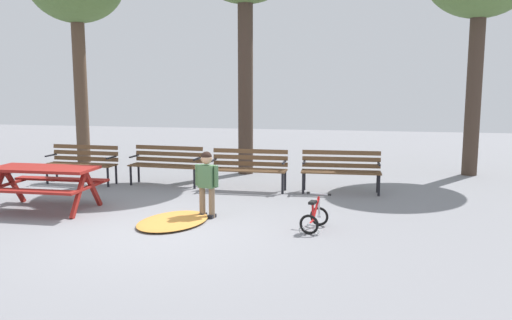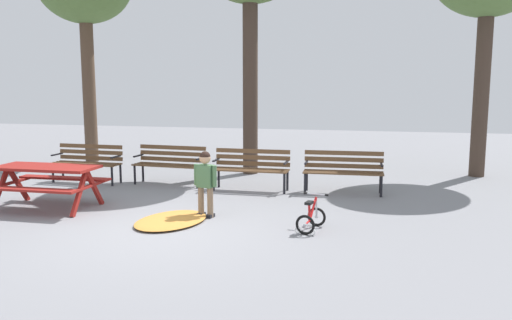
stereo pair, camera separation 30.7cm
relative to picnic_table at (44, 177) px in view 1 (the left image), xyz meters
name	(u,v)px [view 1 (the left image)]	position (x,y,z in m)	size (l,w,h in m)	color
ground	(160,232)	(2.50, -0.92, -0.59)	(36.00, 36.00, 0.00)	gray
picnic_table	(44,177)	(0.00, 0.00, 0.00)	(1.82, 1.36, 0.79)	maroon
park_bench_far_left	(83,161)	(-0.64, 2.40, -0.08)	(1.62, 0.52, 0.85)	brown
park_bench_left	(167,162)	(1.27, 2.61, -0.08)	(1.63, 0.57, 0.85)	brown
park_bench_right	(249,166)	(3.16, 2.41, -0.08)	(1.60, 0.46, 0.85)	brown
park_bench_far_right	(341,168)	(5.06, 2.54, -0.08)	(1.62, 0.52, 0.85)	brown
child_standing	(207,179)	(2.95, 0.05, 0.07)	(0.42, 0.21, 1.11)	#7F664C
kids_bicycle	(314,217)	(4.77, -0.34, -0.39)	(0.46, 0.61, 0.54)	black
leaf_pile	(173,221)	(2.52, -0.39, -0.56)	(1.42, 0.99, 0.07)	#C68438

